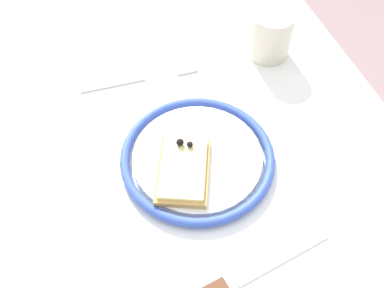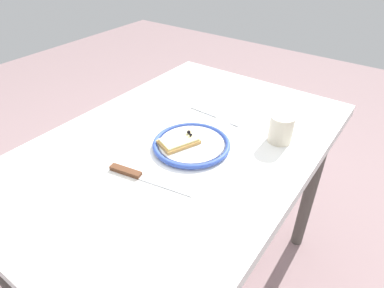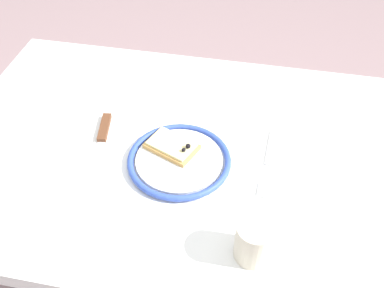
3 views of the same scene
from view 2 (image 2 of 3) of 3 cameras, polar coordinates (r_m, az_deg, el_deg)
ground_plane at (r=1.50m, az=-1.49°, el=-22.68°), size 6.00×6.00×0.00m
dining_table at (r=1.03m, az=-2.01°, el=-3.58°), size 1.08×0.73×0.71m
plate at (r=0.95m, az=-0.06°, el=-0.05°), size 0.22×0.22×0.02m
pizza_slice_near at (r=0.94m, az=-2.27°, el=0.52°), size 0.13×0.11×0.03m
knife at (r=0.86m, az=-9.58°, el=-5.27°), size 0.06×0.24×0.01m
fork at (r=1.10m, az=4.09°, el=4.83°), size 0.03×0.20×0.00m
cup at (r=0.99m, az=15.11°, el=2.56°), size 0.07×0.07×0.08m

